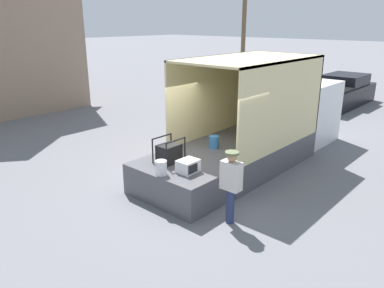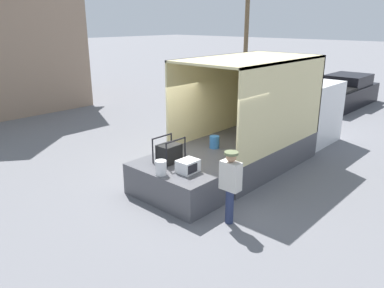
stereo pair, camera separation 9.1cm
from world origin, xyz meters
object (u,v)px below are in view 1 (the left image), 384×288
(orange_bucket, at_px, (161,168))
(pickup_truck_black, at_px, (340,93))
(portable_generator, at_px, (170,153))
(worker_person, at_px, (231,180))
(microwave, at_px, (188,166))
(box_truck, at_px, (276,123))
(utility_pole, at_px, (244,17))

(orange_bucket, bearing_deg, pickup_truck_black, 5.04)
(portable_generator, relative_size, worker_person, 0.42)
(microwave, relative_size, worker_person, 0.30)
(microwave, relative_size, pickup_truck_black, 0.09)
(microwave, bearing_deg, box_truck, 5.07)
(worker_person, bearing_deg, portable_generator, 82.95)
(orange_bucket, bearing_deg, utility_pole, 28.52)
(worker_person, bearing_deg, orange_bucket, 105.51)
(orange_bucket, bearing_deg, microwave, -33.48)
(portable_generator, bearing_deg, microwave, -103.02)
(microwave, bearing_deg, worker_person, -93.29)
(orange_bucket, distance_m, worker_person, 1.70)
(worker_person, bearing_deg, pickup_truck_black, 12.08)
(worker_person, xyz_separation_m, utility_pole, (14.77, 9.92, 3.42))
(orange_bucket, relative_size, utility_pole, 0.04)
(microwave, bearing_deg, pickup_truck_black, 6.73)
(orange_bucket, bearing_deg, portable_generator, 31.92)
(box_truck, xyz_separation_m, orange_bucket, (-5.30, -0.07, 0.03))
(microwave, height_order, portable_generator, portable_generator)
(worker_person, relative_size, utility_pole, 0.19)
(portable_generator, bearing_deg, box_truck, -4.63)
(microwave, relative_size, portable_generator, 0.71)
(microwave, height_order, pickup_truck_black, pickup_truck_black)
(box_truck, height_order, microwave, box_truck)
(microwave, height_order, worker_person, worker_person)
(orange_bucket, bearing_deg, box_truck, 0.79)
(portable_generator, height_order, orange_bucket, portable_generator)
(utility_pole, bearing_deg, worker_person, -146.12)
(portable_generator, bearing_deg, orange_bucket, -148.08)
(box_truck, relative_size, worker_person, 4.08)
(orange_bucket, height_order, worker_person, worker_person)
(orange_bucket, relative_size, worker_person, 0.21)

